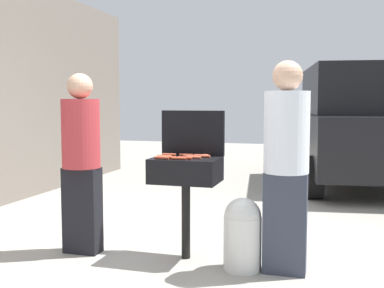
{
  "coord_description": "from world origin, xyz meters",
  "views": [
    {
      "loc": [
        1.41,
        -4.13,
        1.41
      ],
      "look_at": [
        0.08,
        0.37,
        1.0
      ],
      "focal_mm": 44.05,
      "sensor_mm": 36.0,
      "label": 1
    }
  ],
  "objects": [
    {
      "name": "hot_dog_10",
      "position": [
        0.28,
        -0.02,
        0.93
      ],
      "size": [
        0.13,
        0.03,
        0.03
      ],
      "primitive_type": "cylinder",
      "rotation": [
        0.0,
        1.57,
        -0.01
      ],
      "color": "#C6593D",
      "rests_on": "bbq_grill"
    },
    {
      "name": "bbq_grill",
      "position": [
        0.17,
        -0.13,
        0.78
      ],
      "size": [
        0.6,
        0.44,
        0.92
      ],
      "color": "black",
      "rests_on": "ground"
    },
    {
      "name": "hot_dog_7",
      "position": [
        0.2,
        -0.1,
        0.93
      ],
      "size": [
        0.13,
        0.04,
        0.03
      ],
      "primitive_type": "cylinder",
      "rotation": [
        0.0,
        1.57,
        -0.07
      ],
      "color": "#B74C33",
      "rests_on": "bbq_grill"
    },
    {
      "name": "hot_dog_11",
      "position": [
        0.0,
        -0.3,
        0.93
      ],
      "size": [
        0.13,
        0.03,
        0.03
      ],
      "primitive_type": "cylinder",
      "rotation": [
        0.0,
        1.57,
        -0.04
      ],
      "color": "#AD4228",
      "rests_on": "bbq_grill"
    },
    {
      "name": "parked_minivan",
      "position": [
        1.88,
        4.54,
        1.03
      ],
      "size": [
        2.54,
        4.63,
        2.02
      ],
      "rotation": [
        0.0,
        0.0,
        3.29
      ],
      "color": "black",
      "rests_on": "ground"
    },
    {
      "name": "hot_dog_0",
      "position": [
        0.16,
        -0.29,
        0.93
      ],
      "size": [
        0.13,
        0.04,
        0.03
      ],
      "primitive_type": "cylinder",
      "rotation": [
        0.0,
        1.57,
        0.08
      ],
      "color": "#AD4228",
      "rests_on": "bbq_grill"
    },
    {
      "name": "hot_dog_1",
      "position": [
        -0.02,
        -0.18,
        0.93
      ],
      "size": [
        0.13,
        0.04,
        0.03
      ],
      "primitive_type": "cylinder",
      "rotation": [
        0.0,
        1.57,
        0.11
      ],
      "color": "#AD4228",
      "rests_on": "bbq_grill"
    },
    {
      "name": "hot_dog_3",
      "position": [
        0.0,
        -0.23,
        0.93
      ],
      "size": [
        0.13,
        0.04,
        0.03
      ],
      "primitive_type": "cylinder",
      "rotation": [
        0.0,
        1.57,
        -0.1
      ],
      "color": "#B74C33",
      "rests_on": "bbq_grill"
    },
    {
      "name": "hot_dog_4",
      "position": [
        -0.02,
        -0.04,
        0.93
      ],
      "size": [
        0.13,
        0.03,
        0.03
      ],
      "primitive_type": "cylinder",
      "rotation": [
        0.0,
        1.57,
        0.01
      ],
      "color": "#B74C33",
      "rests_on": "bbq_grill"
    },
    {
      "name": "hot_dog_9",
      "position": [
        0.26,
        -0.18,
        0.93
      ],
      "size": [
        0.13,
        0.03,
        0.03
      ],
      "primitive_type": "cylinder",
      "rotation": [
        0.0,
        1.57,
        -0.01
      ],
      "color": "#C6593D",
      "rests_on": "bbq_grill"
    },
    {
      "name": "propane_tank",
      "position": [
        0.72,
        -0.29,
        0.32
      ],
      "size": [
        0.32,
        0.32,
        0.62
      ],
      "color": "silver",
      "rests_on": "ground"
    },
    {
      "name": "hot_dog_2",
      "position": [
        0.2,
        -0.25,
        0.93
      ],
      "size": [
        0.13,
        0.04,
        0.03
      ],
      "primitive_type": "cylinder",
      "rotation": [
        0.0,
        1.57,
        -0.08
      ],
      "color": "#AD4228",
      "rests_on": "bbq_grill"
    },
    {
      "name": "hot_dog_8",
      "position": [
        0.14,
        -0.02,
        0.93
      ],
      "size": [
        0.13,
        0.03,
        0.03
      ],
      "primitive_type": "cylinder",
      "rotation": [
        0.0,
        1.57,
        0.04
      ],
      "color": "#B74C33",
      "rests_on": "bbq_grill"
    },
    {
      "name": "ground_plane",
      "position": [
        0.0,
        0.0,
        0.0
      ],
      "size": [
        24.0,
        24.0,
        0.0
      ],
      "primitive_type": "plane",
      "color": "#9E998E"
    },
    {
      "name": "person_right",
      "position": [
        1.07,
        -0.25,
        0.95
      ],
      "size": [
        0.37,
        0.37,
        1.75
      ],
      "rotation": [
        0.0,
        0.0,
        3.0
      ],
      "color": "#333847",
      "rests_on": "ground"
    },
    {
      "name": "hot_dog_6",
      "position": [
        0.31,
        -0.07,
        0.93
      ],
      "size": [
        0.13,
        0.03,
        0.03
      ],
      "primitive_type": "cylinder",
      "rotation": [
        0.0,
        1.57,
        -0.04
      ],
      "color": "#C6593D",
      "rests_on": "bbq_grill"
    },
    {
      "name": "grill_lid_open",
      "position": [
        0.17,
        0.09,
        1.13
      ],
      "size": [
        0.6,
        0.05,
        0.42
      ],
      "primitive_type": "cube",
      "color": "black",
      "rests_on": "bbq_grill"
    },
    {
      "name": "hot_dog_5",
      "position": [
        0.05,
        -0.26,
        0.93
      ],
      "size": [
        0.13,
        0.03,
        0.03
      ],
      "primitive_type": "cylinder",
      "rotation": [
        0.0,
        1.57,
        0.02
      ],
      "color": "#AD4228",
      "rests_on": "bbq_grill"
    },
    {
      "name": "person_left",
      "position": [
        -0.81,
        -0.25,
        0.91
      ],
      "size": [
        0.35,
        0.35,
        1.68
      ],
      "rotation": [
        0.0,
        0.0,
        0.22
      ],
      "color": "black",
      "rests_on": "ground"
    }
  ]
}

